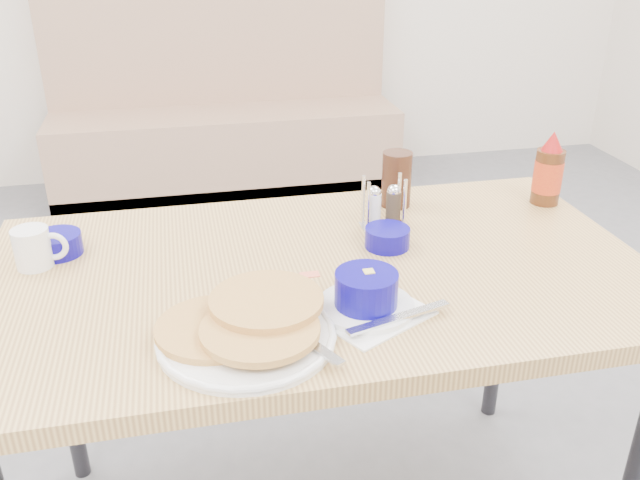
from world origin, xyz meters
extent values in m
cube|color=#A17C62|center=(0.00, 2.72, 0.23)|extent=(1.90, 0.55, 0.45)
cube|color=#A17C62|center=(0.00, 2.94, 0.72)|extent=(1.90, 0.12, 1.00)
cube|color=#2D2D33|center=(0.00, 2.72, 0.04)|extent=(1.90, 0.55, 0.08)
cube|color=tan|center=(0.00, 0.25, 0.74)|extent=(1.40, 0.80, 0.04)
cylinder|color=#2D2D33|center=(0.62, -0.07, 0.36)|extent=(0.04, 0.04, 0.72)
cylinder|color=#2D2D33|center=(-0.62, 0.57, 0.36)|extent=(0.04, 0.04, 0.72)
cylinder|color=#2D2D33|center=(0.62, 0.57, 0.36)|extent=(0.04, 0.04, 0.72)
cylinder|color=white|center=(-0.18, 0.01, 0.77)|extent=(0.31, 0.31, 0.02)
cylinder|color=#EBA958|center=(-0.24, 0.03, 0.78)|extent=(0.21, 0.21, 0.01)
cylinder|color=#EBA958|center=(-0.16, -0.02, 0.80)|extent=(0.21, 0.21, 0.01)
cylinder|color=#EBA958|center=(-0.14, 0.06, 0.81)|extent=(0.21, 0.21, 0.01)
cube|color=silver|center=(-0.08, -0.06, 0.78)|extent=(0.08, 0.13, 0.01)
cylinder|color=white|center=(-0.59, 0.38, 0.80)|extent=(0.08, 0.08, 0.09)
cylinder|color=black|center=(-0.59, 0.38, 0.84)|extent=(0.07, 0.07, 0.00)
torus|color=white|center=(-0.55, 0.38, 0.80)|extent=(0.06, 0.02, 0.06)
cube|color=white|center=(0.05, 0.06, 0.76)|extent=(0.26, 0.26, 0.00)
cylinder|color=white|center=(0.05, 0.06, 0.77)|extent=(0.18, 0.18, 0.01)
cylinder|color=#0B057B|center=(0.05, 0.06, 0.81)|extent=(0.12, 0.12, 0.06)
cylinder|color=white|center=(0.05, 0.06, 0.83)|extent=(0.11, 0.11, 0.01)
cube|color=#F4DB60|center=(0.05, 0.07, 0.84)|extent=(0.02, 0.02, 0.01)
cube|color=silver|center=(0.09, 0.00, 0.78)|extent=(0.21, 0.08, 0.01)
cylinder|color=#0B057B|center=(-0.55, 0.43, 0.78)|extent=(0.10, 0.10, 0.05)
cylinder|color=#0B057B|center=(0.17, 0.31, 0.78)|extent=(0.10, 0.10, 0.05)
cylinder|color=#341A10|center=(0.26, 0.54, 0.83)|extent=(0.08, 0.08, 0.14)
cube|color=silver|center=(0.19, 0.42, 0.76)|extent=(0.10, 0.06, 0.00)
cylinder|color=silver|center=(0.15, 0.39, 0.82)|extent=(0.01, 0.01, 0.12)
cylinder|color=silver|center=(0.23, 0.39, 0.82)|extent=(0.01, 0.01, 0.12)
cylinder|color=silver|center=(0.15, 0.44, 0.82)|extent=(0.01, 0.01, 0.12)
cylinder|color=silver|center=(0.23, 0.44, 0.82)|extent=(0.01, 0.01, 0.12)
cylinder|color=silver|center=(0.17, 0.42, 0.81)|extent=(0.04, 0.04, 0.08)
cylinder|color=#3F3326|center=(0.21, 0.42, 0.81)|extent=(0.04, 0.04, 0.08)
cylinder|color=#47230F|center=(0.64, 0.47, 0.83)|extent=(0.07, 0.07, 0.14)
cylinder|color=#DA5819|center=(0.64, 0.47, 0.83)|extent=(0.07, 0.07, 0.08)
cone|color=#A51010|center=(0.64, 0.47, 0.93)|extent=(0.05, 0.05, 0.05)
cube|color=#FA6F53|center=(-0.03, 0.22, 0.76)|extent=(0.04, 0.02, 0.00)
camera|label=1|loc=(-0.27, -0.98, 1.43)|focal=38.00mm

